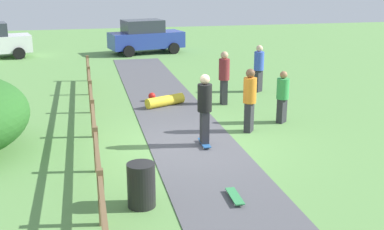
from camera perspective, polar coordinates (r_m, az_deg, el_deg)
The scene contains 12 objects.
ground_plane at distance 13.17m, azimuth 0.18°, elevation -3.55°, with size 60.00×60.00×0.00m, color #60934C.
asphalt_path at distance 13.17m, azimuth 0.18°, elevation -3.51°, with size 2.40×28.00×0.02m, color #515156.
wooden_fence at distance 12.66m, azimuth -11.37°, elevation -1.51°, with size 0.12×18.12×1.10m.
trash_bin at distance 9.74m, azimuth -5.96°, elevation -8.16°, with size 0.56×0.56×0.90m, color black.
skater_riding at distance 12.78m, azimuth 1.49°, elevation 1.05°, with size 0.39×0.81×1.94m.
skater_fallen at distance 17.02m, azimuth -3.31°, elevation 1.72°, with size 1.46×1.36×0.36m.
skateboard_loose at distance 10.11m, azimuth 5.03°, elevation -9.45°, with size 0.22×0.81×0.08m.
bystander_maroon at distance 17.09m, azimuth 3.78°, elevation 4.68°, with size 0.39×0.39×1.88m.
bystander_green at distance 15.18m, azimuth 10.56°, elevation 2.35°, with size 0.54×0.54×1.62m.
bystander_orange at distance 14.10m, azimuth 6.77°, elevation 2.09°, with size 0.53×0.53×1.87m.
bystander_blue at distance 19.11m, azimuth 7.83°, elevation 5.70°, with size 0.53×0.53×1.82m.
parked_car_blue at distance 28.54m, azimuth -5.48°, elevation 9.11°, with size 4.46×2.65×1.92m.
Camera 1 is at (-2.76, -12.08, 4.45)m, focal length 45.57 mm.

